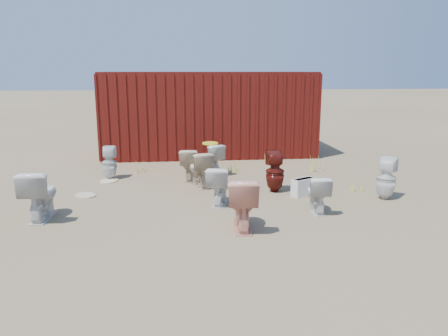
{
  "coord_description": "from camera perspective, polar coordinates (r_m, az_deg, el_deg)",
  "views": [
    {
      "loc": [
        -0.85,
        -7.77,
        2.43
      ],
      "look_at": [
        0.0,
        0.6,
        0.55
      ],
      "focal_mm": 35.0,
      "sensor_mm": 36.0,
      "label": 1
    }
  ],
  "objects": [
    {
      "name": "toilet_front_c",
      "position": [
        8.06,
        -0.62,
        -2.26
      ],
      "size": [
        0.57,
        0.79,
        0.73
      ],
      "primitive_type": "imported",
      "rotation": [
        0.0,
        0.0,
        2.89
      ],
      "color": "white",
      "rests_on": "ground"
    },
    {
      "name": "yellow_lid",
      "position": [
        10.29,
        -1.81,
        3.24
      ],
      "size": [
        0.38,
        0.47,
        0.02
      ],
      "primitive_type": "ellipsoid",
      "color": "yellow",
      "rests_on": "toilet_back_yellowlid"
    },
    {
      "name": "toilet_back_beige_right",
      "position": [
        9.28,
        -3.2,
        -0.16
      ],
      "size": [
        0.61,
        0.84,
        0.77
      ],
      "primitive_type": "imported",
      "rotation": [
        0.0,
        0.0,
        3.4
      ],
      "color": "#C5AF90",
      "rests_on": "ground"
    },
    {
      "name": "weed_clump_b",
      "position": [
        10.61,
        1.04,
        0.13
      ],
      "size": [
        0.32,
        0.32,
        0.28
      ],
      "primitive_type": "cone",
      "color": "#B1B648",
      "rests_on": "ground"
    },
    {
      "name": "shipping_container",
      "position": [
        13.06,
        -2.06,
        7.18
      ],
      "size": [
        6.0,
        2.4,
        2.4
      ],
      "primitive_type": "cube",
      "color": "#450B0B",
      "rests_on": "ground"
    },
    {
      "name": "loose_lid_far",
      "position": [
        9.11,
        -17.63,
        -3.41
      ],
      "size": [
        0.58,
        0.59,
        0.02
      ],
      "primitive_type": "ellipsoid",
      "rotation": [
        0.0,
        0.0,
        0.7
      ],
      "color": "#BFB38A",
      "rests_on": "ground"
    },
    {
      "name": "weed_clump_a",
      "position": [
        10.94,
        -11.0,
        0.27
      ],
      "size": [
        0.36,
        0.36,
        0.28
      ],
      "primitive_type": "cone",
      "color": "#B1B648",
      "rests_on": "ground"
    },
    {
      "name": "loose_tank",
      "position": [
        8.8,
        10.34,
        -2.47
      ],
      "size": [
        0.53,
        0.41,
        0.35
      ],
      "primitive_type": "cube",
      "rotation": [
        0.0,
        0.0,
        0.5
      ],
      "color": "silver",
      "rests_on": "ground"
    },
    {
      "name": "ground",
      "position": [
        8.19,
        0.43,
        -4.67
      ],
      "size": [
        100.0,
        100.0,
        0.0
      ],
      "primitive_type": "plane",
      "color": "brown",
      "rests_on": "ground"
    },
    {
      "name": "weed_clump_f",
      "position": [
        9.4,
        16.96,
        -2.29
      ],
      "size": [
        0.28,
        0.28,
        0.21
      ],
      "primitive_type": "cone",
      "color": "#B1B648",
      "rests_on": "ground"
    },
    {
      "name": "toilet_front_pink",
      "position": [
        6.8,
        2.41,
        -4.58
      ],
      "size": [
        0.54,
        0.87,
        0.84
      ],
      "primitive_type": "imported",
      "rotation": [
        0.0,
        0.0,
        3.05
      ],
      "color": "#EFA38A",
      "rests_on": "ground"
    },
    {
      "name": "weed_clump_c",
      "position": [
        11.07,
        11.88,
        0.58
      ],
      "size": [
        0.36,
        0.36,
        0.35
      ],
      "primitive_type": "cone",
      "color": "#B1B648",
      "rests_on": "ground"
    },
    {
      "name": "weed_clump_e",
      "position": [
        11.74,
        5.84,
        1.25
      ],
      "size": [
        0.34,
        0.34,
        0.27
      ],
      "primitive_type": "cone",
      "color": "#B1B648",
      "rests_on": "ground"
    },
    {
      "name": "toilet_front_maroon",
      "position": [
        8.94,
        6.67,
        -0.49
      ],
      "size": [
        0.39,
        0.4,
        0.84
      ],
      "primitive_type": "imported",
      "rotation": [
        0.0,
        0.0,
        3.11
      ],
      "color": "#57140F",
      "rests_on": "ground"
    },
    {
      "name": "loose_lid_near",
      "position": [
        10.14,
        -14.78,
        -1.63
      ],
      "size": [
        0.5,
        0.58,
        0.02
      ],
      "primitive_type": "ellipsoid",
      "rotation": [
        0.0,
        0.0,
        -0.28
      ],
      "color": "beige",
      "rests_on": "ground"
    },
    {
      "name": "toilet_back_beige_left",
      "position": [
        9.89,
        -4.6,
        0.5
      ],
      "size": [
        0.45,
        0.74,
        0.73
      ],
      "primitive_type": "imported",
      "rotation": [
        0.0,
        0.0,
        3.08
      ],
      "color": "beige",
      "rests_on": "ground"
    },
    {
      "name": "toilet_front_e",
      "position": [
        7.79,
        12.08,
        -3.31
      ],
      "size": [
        0.42,
        0.68,
        0.66
      ],
      "primitive_type": "imported",
      "rotation": [
        0.0,
        0.0,
        3.06
      ],
      "color": "silver",
      "rests_on": "ground"
    },
    {
      "name": "toilet_front_a",
      "position": [
        7.86,
        -22.92,
        -3.21
      ],
      "size": [
        0.51,
        0.85,
        0.85
      ],
      "primitive_type": "imported",
      "rotation": [
        0.0,
        0.0,
        3.1
      ],
      "color": "silver",
      "rests_on": "ground"
    },
    {
      "name": "toilet_back_yellowlid",
      "position": [
        10.36,
        -1.8,
        1.14
      ],
      "size": [
        0.7,
        0.84,
        0.75
      ],
      "primitive_type": "imported",
      "rotation": [
        0.0,
        0.0,
        3.61
      ],
      "color": "silver",
      "rests_on": "ground"
    },
    {
      "name": "toilet_back_a",
      "position": [
        10.28,
        -14.76,
        0.64
      ],
      "size": [
        0.34,
        0.35,
        0.75
      ],
      "primitive_type": "imported",
      "rotation": [
        0.0,
        0.0,
        3.16
      ],
      "color": "silver",
      "rests_on": "ground"
    },
    {
      "name": "toilet_back_e",
      "position": [
        8.94,
        20.41,
        -1.28
      ],
      "size": [
        0.52,
        0.52,
        0.82
      ],
      "primitive_type": "imported",
      "rotation": [
        0.0,
        0.0,
        2.51
      ],
      "color": "white",
      "rests_on": "ground"
    },
    {
      "name": "weed_clump_d",
      "position": [
        11.51,
        -3.6,
        1.1
      ],
      "size": [
        0.3,
        0.3,
        0.28
      ],
      "primitive_type": "cone",
      "color": "#B1B648",
      "rests_on": "ground"
    }
  ]
}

